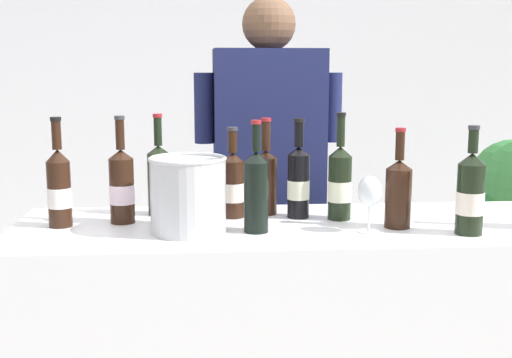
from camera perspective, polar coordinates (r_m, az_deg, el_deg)
wall_back at (r=4.65m, az=-0.61°, el=8.75°), size 8.00×0.10×2.80m
wine_bottle_0 at (r=2.07m, az=18.25°, el=-1.25°), size 0.08×0.08×0.33m
wine_bottle_1 at (r=2.25m, az=-8.49°, el=0.13°), size 0.08×0.08×0.35m
wine_bottle_2 at (r=2.18m, az=7.34°, el=-0.31°), size 0.08×0.08×0.36m
wine_bottle_3 at (r=1.99m, az=0.00°, el=-0.91°), size 0.08×0.08×0.35m
wine_bottle_4 at (r=2.15m, az=-11.67°, el=-0.56°), size 0.08×0.08×0.35m
wine_bottle_5 at (r=2.15m, az=-16.85°, el=-0.70°), size 0.08×0.08×0.35m
wine_bottle_7 at (r=2.19m, az=3.73°, el=-0.18°), size 0.07×0.07×0.34m
wine_bottle_8 at (r=2.24m, az=0.86°, el=0.03°), size 0.08×0.08×0.33m
wine_bottle_9 at (r=2.19m, az=-2.05°, el=-0.46°), size 0.08×0.08×0.31m
wine_bottle_10 at (r=2.10m, az=12.35°, el=-1.05°), size 0.08×0.08×0.32m
wine_glass at (r=2.02m, az=9.92°, el=-1.26°), size 0.07×0.07×0.18m
ice_bucket at (r=2.00m, az=-5.96°, el=-1.34°), size 0.24×0.24×0.23m
person_server at (r=2.74m, az=1.09°, el=-3.34°), size 0.61×0.25×1.76m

